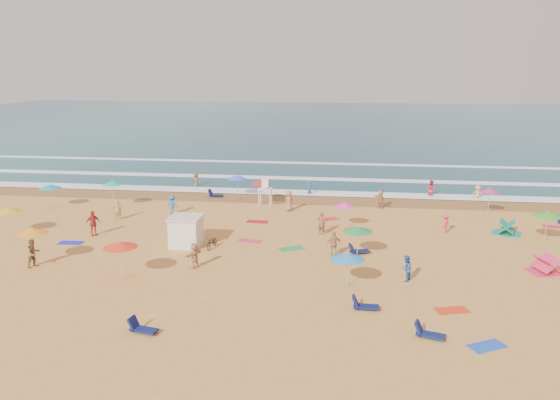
# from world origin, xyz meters

# --- Properties ---
(ground) EXTENTS (220.00, 220.00, 0.00)m
(ground) POSITION_xyz_m (0.00, 0.00, 0.00)
(ground) COLOR gold
(ground) RESTS_ON ground
(ocean) EXTENTS (220.00, 140.00, 0.18)m
(ocean) POSITION_xyz_m (0.00, 84.00, 0.00)
(ocean) COLOR #0C4756
(ocean) RESTS_ON ground
(wet_sand) EXTENTS (220.00, 220.00, 0.00)m
(wet_sand) POSITION_xyz_m (0.00, 12.50, 0.01)
(wet_sand) COLOR olive
(wet_sand) RESTS_ON ground
(surf_foam) EXTENTS (200.00, 18.70, 0.05)m
(surf_foam) POSITION_xyz_m (0.00, 21.32, 0.10)
(surf_foam) COLOR white
(surf_foam) RESTS_ON ground
(cabana) EXTENTS (2.00, 2.00, 2.00)m
(cabana) POSITION_xyz_m (-6.11, -2.08, 1.00)
(cabana) COLOR silver
(cabana) RESTS_ON ground
(cabana_roof) EXTENTS (2.20, 2.20, 0.12)m
(cabana_roof) POSITION_xyz_m (-6.11, -2.08, 2.06)
(cabana_roof) COLOR silver
(cabana_roof) RESTS_ON cabana
(bicycle) EXTENTS (0.81, 1.68, 0.85)m
(bicycle) POSITION_xyz_m (-4.21, -2.38, 0.42)
(bicycle) COLOR black
(bicycle) RESTS_ON ground
(lifeguard_stand) EXTENTS (1.20, 1.20, 2.10)m
(lifeguard_stand) POSITION_xyz_m (-2.40, 9.86, 1.05)
(lifeguard_stand) COLOR white
(lifeguard_stand) RESTS_ON ground
(beach_umbrellas) EXTENTS (58.04, 24.98, 0.76)m
(beach_umbrellas) POSITION_xyz_m (0.06, 0.33, 2.06)
(beach_umbrellas) COLOR red
(beach_umbrellas) RESTS_ON ground
(loungers) EXTENTS (52.32, 28.09, 0.34)m
(loungers) POSITION_xyz_m (4.11, -3.66, 0.17)
(loungers) COLOR #0E1249
(loungers) RESTS_ON ground
(towels) EXTENTS (41.63, 21.64, 0.03)m
(towels) POSITION_xyz_m (-0.54, -3.44, 0.01)
(towels) COLOR red
(towels) RESTS_ON ground
(popup_tents) EXTENTS (2.60, 10.08, 1.20)m
(popup_tents) POSITION_xyz_m (16.97, -0.24, 0.60)
(popup_tents) COLOR #E13260
(popup_tents) RESTS_ON ground
(beachgoers) EXTENTS (44.10, 25.13, 2.14)m
(beachgoers) POSITION_xyz_m (-1.17, 4.17, 0.80)
(beachgoers) COLOR #E3A477
(beachgoers) RESTS_ON ground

